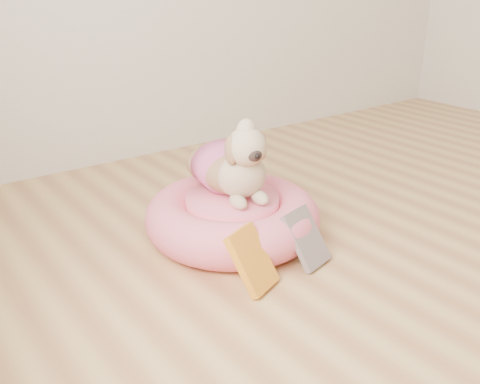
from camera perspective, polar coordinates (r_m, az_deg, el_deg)
pet_bed at (r=2.11m, az=-0.80°, el=-2.68°), size 0.69×0.69×0.18m
dog at (r=2.05m, az=-0.90°, el=4.27°), size 0.39×0.50×0.33m
book_yellow at (r=1.78m, az=1.30°, el=-7.25°), size 0.18×0.18×0.20m
book_white at (r=1.94m, az=7.08°, el=-4.92°), size 0.17×0.17×0.19m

